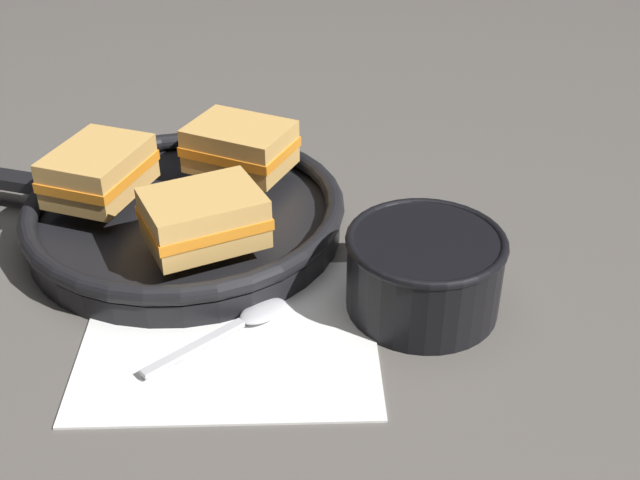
# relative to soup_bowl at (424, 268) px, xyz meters

# --- Properties ---
(ground_plane) EXTENTS (4.00, 4.00, 0.00)m
(ground_plane) POSITION_rel_soup_bowl_xyz_m (-0.11, 0.04, -0.04)
(ground_plane) COLOR #56514C
(napkin) EXTENTS (0.26, 0.23, 0.00)m
(napkin) POSITION_rel_soup_bowl_xyz_m (-0.17, -0.02, -0.04)
(napkin) COLOR white
(napkin) RESTS_ON ground_plane
(soup_bowl) EXTENTS (0.14, 0.14, 0.07)m
(soup_bowl) POSITION_rel_soup_bowl_xyz_m (0.00, 0.00, 0.00)
(soup_bowl) COLOR black
(soup_bowl) RESTS_ON ground_plane
(spoon) EXTENTS (0.13, 0.10, 0.01)m
(spoon) POSITION_rel_soup_bowl_xyz_m (-0.15, -0.01, -0.03)
(spoon) COLOR #B7B7BC
(spoon) RESTS_ON napkin
(skillet) EXTENTS (0.42, 0.31, 0.04)m
(skillet) POSITION_rel_soup_bowl_xyz_m (-0.21, 0.15, -0.02)
(skillet) COLOR black
(skillet) RESTS_ON ground_plane
(sandwich_near_left) EXTENTS (0.13, 0.12, 0.05)m
(sandwich_near_left) POSITION_rel_soup_bowl_xyz_m (-0.15, 0.20, 0.02)
(sandwich_near_left) COLOR tan
(sandwich_near_left) RESTS_ON skillet
(sandwich_near_right) EXTENTS (0.11, 0.12, 0.05)m
(sandwich_near_right) POSITION_rel_soup_bowl_xyz_m (-0.28, 0.17, 0.02)
(sandwich_near_right) COLOR tan
(sandwich_near_right) RESTS_ON skillet
(sandwich_far_left) EXTENTS (0.12, 0.10, 0.05)m
(sandwich_far_left) POSITION_rel_soup_bowl_xyz_m (-0.18, 0.06, 0.02)
(sandwich_far_left) COLOR tan
(sandwich_far_left) RESTS_ON skillet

